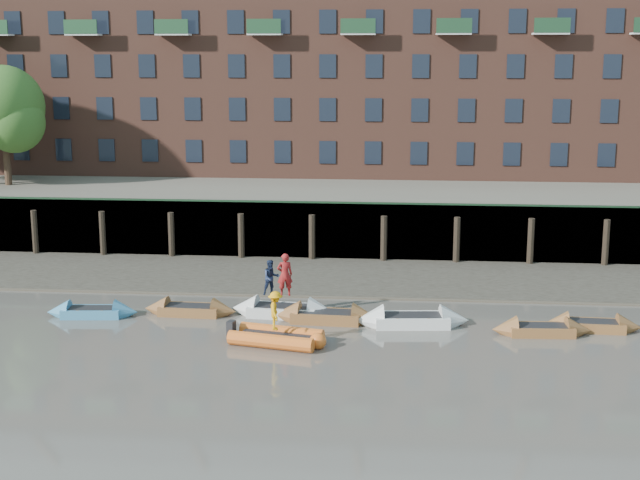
# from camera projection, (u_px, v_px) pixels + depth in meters

# --- Properties ---
(ground) EXTENTS (220.00, 220.00, 0.00)m
(ground) POSITION_uv_depth(u_px,v_px,m) (305.00, 414.00, 28.47)
(ground) COLOR #59544D
(ground) RESTS_ON ground
(foreshore) EXTENTS (110.00, 8.00, 0.50)m
(foreshore) POSITION_uv_depth(u_px,v_px,m) (343.00, 277.00, 46.03)
(foreshore) COLOR #3D382F
(foreshore) RESTS_ON ground
(mud_band) EXTENTS (110.00, 1.60, 0.10)m
(mud_band) POSITION_uv_depth(u_px,v_px,m) (338.00, 295.00, 42.71)
(mud_band) COLOR #4C4336
(mud_band) RESTS_ON ground
(river_wall) EXTENTS (110.00, 1.23, 3.30)m
(river_wall) POSITION_uv_depth(u_px,v_px,m) (348.00, 231.00, 49.98)
(river_wall) COLOR #2D2A26
(river_wall) RESTS_ON ground
(bank_terrace) EXTENTS (110.00, 28.00, 3.20)m
(bank_terrace) POSITION_uv_depth(u_px,v_px,m) (360.00, 194.00, 63.26)
(bank_terrace) COLOR #5E594D
(bank_terrace) RESTS_ON ground
(apartment_terrace) EXTENTS (80.60, 15.56, 20.98)m
(apartment_terrace) POSITION_uv_depth(u_px,v_px,m) (362.00, 33.00, 61.96)
(apartment_terrace) COLOR brown
(apartment_terrace) RESTS_ON bank_terrace
(rowboat_1) EXTENTS (4.06, 1.52, 1.15)m
(rowboat_1) POSITION_uv_depth(u_px,v_px,m) (92.00, 312.00, 39.07)
(rowboat_1) COLOR teal
(rowboat_1) RESTS_ON ground
(rowboat_2) EXTENTS (4.18, 1.37, 1.20)m
(rowboat_2) POSITION_uv_depth(u_px,v_px,m) (190.00, 310.00, 39.37)
(rowboat_2) COLOR brown
(rowboat_2) RESTS_ON ground
(rowboat_3) EXTENTS (4.79, 1.74, 1.36)m
(rowboat_3) POSITION_uv_depth(u_px,v_px,m) (283.00, 311.00, 39.14)
(rowboat_3) COLOR silver
(rowboat_3) RESTS_ON ground
(rowboat_4) EXTENTS (4.64, 1.58, 1.33)m
(rowboat_4) POSITION_uv_depth(u_px,v_px,m) (326.00, 317.00, 38.29)
(rowboat_4) COLOR brown
(rowboat_4) RESTS_ON ground
(rowboat_5) EXTENTS (4.95, 1.88, 1.40)m
(rowboat_5) POSITION_uv_depth(u_px,v_px,m) (412.00, 320.00, 37.70)
(rowboat_5) COLOR silver
(rowboat_5) RESTS_ON ground
(rowboat_6) EXTENTS (4.08, 1.38, 1.17)m
(rowboat_6) POSITION_uv_depth(u_px,v_px,m) (541.00, 330.00, 36.51)
(rowboat_6) COLOR brown
(rowboat_6) RESTS_ON ground
(rowboat_7) EXTENTS (4.03, 1.34, 1.16)m
(rowboat_7) POSITION_uv_depth(u_px,v_px,m) (592.00, 326.00, 37.10)
(rowboat_7) COLOR brown
(rowboat_7) RESTS_ON ground
(rib_tender) EXTENTS (3.94, 2.54, 0.66)m
(rib_tender) POSITION_uv_depth(u_px,v_px,m) (280.00, 337.00, 35.29)
(rib_tender) COLOR orange
(rib_tender) RESTS_ON ground
(person_rower_a) EXTENTS (0.79, 0.63, 1.89)m
(person_rower_a) POSITION_uv_depth(u_px,v_px,m) (285.00, 275.00, 38.87)
(person_rower_a) COLOR maroon
(person_rower_a) RESTS_ON rowboat_3
(person_rower_b) EXTENTS (0.95, 0.87, 1.57)m
(person_rower_b) POSITION_uv_depth(u_px,v_px,m) (271.00, 278.00, 39.01)
(person_rower_b) COLOR #19233F
(person_rower_b) RESTS_ON rowboat_3
(person_rib_crew) EXTENTS (0.73, 1.08, 1.55)m
(person_rib_crew) POSITION_uv_depth(u_px,v_px,m) (276.00, 311.00, 35.03)
(person_rib_crew) COLOR orange
(person_rib_crew) RESTS_ON rib_tender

